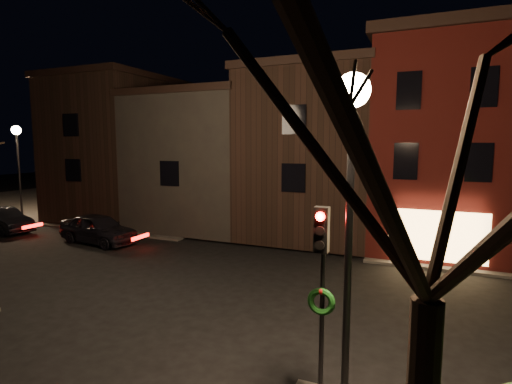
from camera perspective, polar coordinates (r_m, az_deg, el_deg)
ground at (r=15.99m, az=-6.20°, el=-12.78°), size 120.00×120.00×0.00m
sidewalk_far_left at (r=43.31m, az=-16.43°, el=-0.39°), size 30.00×30.00×0.12m
corner_building at (r=22.58m, az=24.73°, el=6.36°), size 6.50×8.50×10.50m
row_building_a at (r=24.34m, az=9.05°, el=5.57°), size 7.30×10.30×9.40m
row_building_b at (r=27.04m, az=-6.09°, el=4.69°), size 7.80×10.30×8.40m
row_building_c at (r=31.20m, az=-17.89°, el=6.07°), size 7.30×10.30×9.90m
street_lamp_near at (r=7.21m, az=13.44°, el=5.09°), size 0.60×0.60×6.48m
street_lamp_far at (r=32.71m, az=-30.94°, el=5.61°), size 0.60×0.60×6.48m
traffic_signal at (r=8.22m, az=9.35°, el=-11.44°), size 0.58×0.38×4.05m
bare_tree_right at (r=4.66m, az=24.82°, el=15.65°), size 6.40×6.40×8.50m
parked_car_a at (r=23.31m, az=-21.59°, el=-4.88°), size 4.91×2.47×1.61m
parked_car_b at (r=28.82m, az=-32.47°, el=-3.42°), size 4.67×2.17×1.48m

